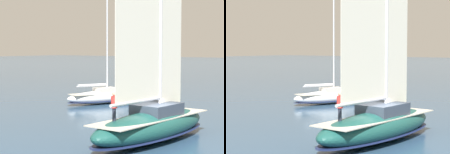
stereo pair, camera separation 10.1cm
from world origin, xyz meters
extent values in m
plane|color=#2D4C6B|center=(0.00, 0.00, 0.00)|extent=(400.00, 400.00, 0.00)
ellipsoid|color=#194C47|center=(0.00, 0.00, 0.91)|extent=(10.75, 3.38, 1.81)
ellipsoid|color=#19234C|center=(0.00, 0.00, 0.41)|extent=(10.86, 3.42, 0.22)
cube|color=#BCB7A8|center=(0.00, 0.00, 1.43)|extent=(9.46, 2.86, 0.06)
cube|color=#333D4C|center=(0.53, -0.02, 1.84)|extent=(3.06, 2.20, 0.75)
cylinder|color=silver|center=(0.85, -0.03, 8.12)|extent=(0.21, 0.21, 13.31)
cylinder|color=silver|center=(-1.54, 0.06, 2.53)|extent=(4.80, 0.36, 0.18)
cube|color=silver|center=(-1.35, 0.05, 7.99)|extent=(4.41, 0.20, 10.91)
cube|color=silver|center=(2.12, -0.08, 5.12)|extent=(2.34, 0.11, 7.32)
cylinder|color=#232838|center=(-3.18, 0.48, 1.89)|extent=(0.21, 0.21, 0.85)
cylinder|color=red|center=(-3.18, 0.48, 2.64)|extent=(0.35, 0.35, 0.65)
sphere|color=tan|center=(-3.18, 0.48, 3.08)|extent=(0.24, 0.24, 0.24)
ellipsoid|color=silver|center=(11.90, 13.15, 0.65)|extent=(7.84, 4.85, 1.29)
ellipsoid|color=#19234C|center=(11.90, 13.15, 0.29)|extent=(7.92, 4.89, 0.16)
cube|color=#BCB7A8|center=(11.90, 13.15, 1.03)|extent=(6.87, 4.19, 0.06)
cube|color=beige|center=(12.25, 13.01, 1.33)|extent=(2.53, 2.18, 0.53)
cylinder|color=silver|center=(12.46, 12.92, 5.81)|extent=(0.15, 0.15, 9.50)
cylinder|color=silver|center=(10.88, 13.57, 1.82)|extent=(3.21, 1.41, 0.13)
cylinder|color=white|center=(10.88, 13.57, 1.91)|extent=(2.93, 1.36, 0.21)
camera|label=1|loc=(-22.12, -13.54, 5.62)|focal=70.00mm
camera|label=2|loc=(-22.06, -13.62, 5.62)|focal=70.00mm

